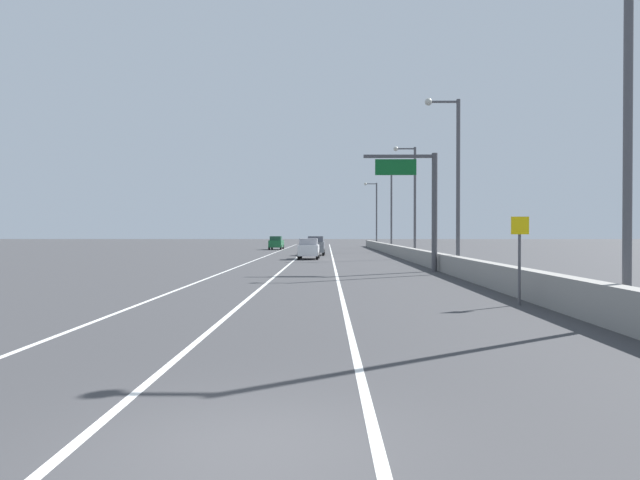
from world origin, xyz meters
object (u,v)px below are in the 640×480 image
at_px(lamp_post_right_fourth, 389,205).
at_px(car_white_2, 309,249).
at_px(speed_advisory_sign, 520,253).
at_px(lamp_post_right_fifth, 375,211).
at_px(lamp_post_right_near, 619,98).
at_px(lamp_post_right_second, 454,173).
at_px(lamp_post_right_third, 412,195).
at_px(car_green_1, 276,243).
at_px(car_gray_0, 316,246).
at_px(overhead_sign_gantry, 423,197).

distance_m(lamp_post_right_fourth, car_white_2, 22.86).
relative_size(speed_advisory_sign, lamp_post_right_fourth, 0.28).
distance_m(lamp_post_right_fifth, car_white_2, 41.13).
bearing_deg(lamp_post_right_near, lamp_post_right_second, 90.32).
bearing_deg(lamp_post_right_second, lamp_post_right_third, 88.95).
distance_m(speed_advisory_sign, car_white_2, 35.61).
bearing_deg(car_green_1, speed_advisory_sign, -78.02).
relative_size(lamp_post_right_fourth, car_gray_0, 2.49).
relative_size(overhead_sign_gantry, car_green_1, 1.71).
bearing_deg(lamp_post_right_third, overhead_sign_gantry, -96.20).
height_order(speed_advisory_sign, lamp_post_right_third, lamp_post_right_third).
relative_size(overhead_sign_gantry, lamp_post_right_second, 0.71).
distance_m(lamp_post_right_third, car_green_1, 34.58).
distance_m(lamp_post_right_third, car_white_2, 10.96).
xyz_separation_m(lamp_post_right_near, lamp_post_right_fourth, (0.22, 58.88, 0.00)).
distance_m(car_gray_0, car_green_1, 22.36).
xyz_separation_m(lamp_post_right_near, car_green_1, (-15.17, 69.79, -5.06)).
bearing_deg(car_gray_0, car_white_2, -92.96).
bearing_deg(lamp_post_right_third, car_green_1, 116.80).
height_order(lamp_post_right_fourth, car_gray_0, lamp_post_right_fourth).
height_order(lamp_post_right_second, car_green_1, lamp_post_right_second).
bearing_deg(lamp_post_right_third, speed_advisory_sign, -92.44).
relative_size(overhead_sign_gantry, lamp_post_right_third, 0.71).
distance_m(overhead_sign_gantry, car_white_2, 19.41).
distance_m(overhead_sign_gantry, car_green_1, 50.35).
relative_size(lamp_post_right_second, lamp_post_right_third, 1.00).
height_order(speed_advisory_sign, lamp_post_right_second, lamp_post_right_second).
distance_m(lamp_post_right_second, car_gray_0, 30.43).
bearing_deg(car_gray_0, speed_advisory_sign, -80.08).
bearing_deg(lamp_post_right_fifth, lamp_post_right_fourth, -89.37).
relative_size(lamp_post_right_near, lamp_post_right_second, 1.00).
relative_size(overhead_sign_gantry, car_white_2, 1.86).
relative_size(lamp_post_right_second, car_white_2, 2.61).
xyz_separation_m(lamp_post_right_third, lamp_post_right_fourth, (-0.03, 19.63, 0.00)).
relative_size(lamp_post_right_near, lamp_post_right_fourth, 1.00).
distance_m(car_green_1, car_white_2, 31.50).
height_order(lamp_post_right_fifth, car_white_2, lamp_post_right_fifth).
bearing_deg(lamp_post_right_second, car_gray_0, 107.16).
bearing_deg(car_green_1, overhead_sign_gantry, -74.42).
bearing_deg(overhead_sign_gantry, speed_advisory_sign, -88.53).
relative_size(speed_advisory_sign, car_green_1, 0.68).
height_order(lamp_post_right_second, lamp_post_right_third, same).
distance_m(overhead_sign_gantry, lamp_post_right_near, 21.52).
relative_size(speed_advisory_sign, car_gray_0, 0.71).
bearing_deg(lamp_post_right_third, lamp_post_right_fifth, 90.36).
height_order(lamp_post_right_third, car_gray_0, lamp_post_right_third).
bearing_deg(car_green_1, lamp_post_right_fourth, -35.32).
relative_size(speed_advisory_sign, lamp_post_right_fifth, 0.28).
height_order(lamp_post_right_fifth, car_green_1, lamp_post_right_fifth).
bearing_deg(lamp_post_right_near, car_gray_0, 100.51).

